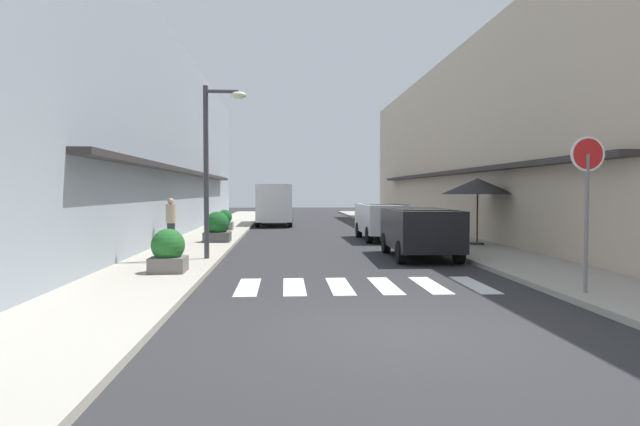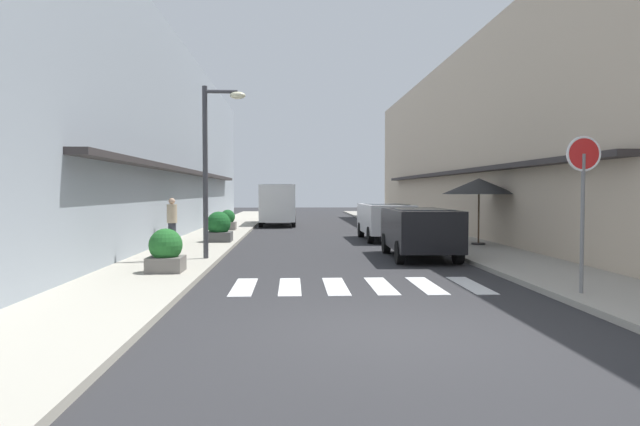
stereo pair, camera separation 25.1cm
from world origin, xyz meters
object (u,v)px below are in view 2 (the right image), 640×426
(round_street_sign, at_px, (583,173))
(parked_car_mid, at_px, (385,217))
(street_lamp, at_px, (213,152))
(cafe_umbrella, at_px, (479,186))
(pedestrian_walking_near, at_px, (172,221))
(planter_midblock, at_px, (219,228))
(delivery_van, at_px, (278,201))
(planter_corner, at_px, (166,251))
(parked_car_near, at_px, (420,227))
(planter_far, at_px, (228,220))

(round_street_sign, bearing_deg, parked_car_mid, 96.90)
(parked_car_mid, relative_size, street_lamp, 0.90)
(cafe_umbrella, xyz_separation_m, pedestrian_walking_near, (-10.55, -0.15, -1.17))
(pedestrian_walking_near, bearing_deg, planter_midblock, 176.08)
(delivery_van, xyz_separation_m, planter_corner, (-2.07, -19.58, -0.81))
(parked_car_near, height_order, parked_car_mid, same)
(street_lamp, height_order, planter_corner, street_lamp)
(parked_car_near, distance_m, planter_midblock, 7.94)
(delivery_van, xyz_separation_m, planter_midblock, (-1.88, -11.70, -0.77))
(parked_car_near, bearing_deg, round_street_sign, -76.60)
(planter_midblock, bearing_deg, parked_car_near, -35.29)
(cafe_umbrella, distance_m, planter_far, 12.63)
(planter_corner, bearing_deg, parked_car_mid, 54.94)
(cafe_umbrella, height_order, pedestrian_walking_near, cafe_umbrella)
(street_lamp, height_order, pedestrian_walking_near, street_lamp)
(delivery_van, relative_size, planter_far, 5.56)
(parked_car_near, relative_size, street_lamp, 0.87)
(parked_car_mid, distance_m, round_street_sign, 12.81)
(round_street_sign, bearing_deg, cafe_umbrella, 82.59)
(parked_car_near, distance_m, planter_corner, 7.45)
(round_street_sign, relative_size, street_lamp, 0.60)
(round_street_sign, bearing_deg, parked_car_near, 103.40)
(delivery_van, relative_size, street_lamp, 1.14)
(parked_car_near, height_order, street_lamp, street_lamp)
(planter_far, bearing_deg, parked_car_near, -57.95)
(parked_car_near, xyz_separation_m, planter_midblock, (-6.48, 4.59, -0.29))
(street_lamp, xyz_separation_m, pedestrian_walking_near, (-1.86, 3.46, -2.09))
(street_lamp, bearing_deg, planter_midblock, 95.80)
(parked_car_near, xyz_separation_m, cafe_umbrella, (2.75, 2.94, 1.23))
(round_street_sign, bearing_deg, planter_far, 115.77)
(street_lamp, bearing_deg, round_street_sign, -37.57)
(delivery_van, bearing_deg, parked_car_mid, -65.44)
(planter_corner, distance_m, pedestrian_walking_near, 6.20)
(planter_midblock, bearing_deg, cafe_umbrella, -10.12)
(parked_car_near, xyz_separation_m, delivery_van, (-4.60, 16.28, 0.48))
(cafe_umbrella, distance_m, planter_corner, 11.40)
(parked_car_mid, xyz_separation_m, pedestrian_walking_near, (-7.81, -3.43, 0.06))
(pedestrian_walking_near, bearing_deg, delivery_van, -160.80)
(planter_midblock, relative_size, pedestrian_walking_near, 0.68)
(round_street_sign, bearing_deg, planter_midblock, 126.03)
(round_street_sign, xyz_separation_m, planter_far, (-8.40, 17.40, -1.74))
(round_street_sign, xyz_separation_m, pedestrian_walking_near, (-9.34, 9.21, -1.34))
(parked_car_near, bearing_deg, planter_far, 122.05)
(cafe_umbrella, bearing_deg, pedestrian_walking_near, -179.19)
(parked_car_near, xyz_separation_m, parked_car_mid, (0.00, 6.21, 0.00))
(delivery_van, xyz_separation_m, round_street_sign, (6.13, -22.71, 0.91))
(planter_corner, xyz_separation_m, planter_far, (-0.20, 14.27, -0.02))
(delivery_van, xyz_separation_m, cafe_umbrella, (7.35, -13.35, 0.74))
(cafe_umbrella, relative_size, planter_far, 2.60)
(planter_corner, relative_size, planter_far, 1.03)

